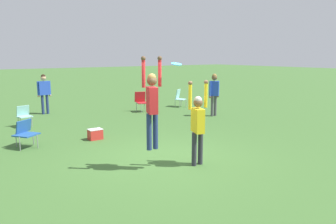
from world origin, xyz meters
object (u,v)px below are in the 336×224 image
at_px(camping_chair_4, 141,100).
at_px(frisbee, 176,64).
at_px(person_spectator_near, 214,90).
at_px(camping_chair_0, 179,97).
at_px(person_defending, 198,121).
at_px(person_spectator_far, 44,90).
at_px(cooler_box, 95,134).
at_px(camping_chair_1, 24,114).
at_px(camping_chair_3, 25,132).
at_px(person_jumping, 152,101).

bearing_deg(camping_chair_4, frisbee, 81.31).
bearing_deg(camping_chair_4, person_spectator_near, 141.20).
bearing_deg(camping_chair_4, camping_chair_0, -160.96).
distance_m(person_defending, person_spectator_far, 9.41).
relative_size(frisbee, camping_chair_0, 0.27).
height_order(frisbee, cooler_box, frisbee).
bearing_deg(camping_chair_1, camping_chair_3, 68.47).
distance_m(camping_chair_1, camping_chair_4, 5.30).
bearing_deg(camping_chair_3, camping_chair_1, -136.46).
height_order(camping_chair_0, camping_chair_1, camping_chair_0).
distance_m(person_jumping, camping_chair_1, 6.95).
relative_size(camping_chair_1, camping_chair_4, 0.83).
bearing_deg(camping_chair_0, person_spectator_near, 51.30).
height_order(frisbee, camping_chair_1, frisbee).
xyz_separation_m(person_spectator_near, cooler_box, (-5.87, -0.76, -0.96)).
height_order(frisbee, camping_chair_4, frisbee).
distance_m(frisbee, cooler_box, 4.33).
bearing_deg(frisbee, person_defending, -11.44).
height_order(camping_chair_1, camping_chair_4, camping_chair_4).
xyz_separation_m(camping_chair_1, cooler_box, (1.39, -3.33, -0.29)).
xyz_separation_m(frisbee, camping_chair_0, (5.76, 7.36, -1.95)).
distance_m(frisbee, camping_chair_3, 5.12).
bearing_deg(person_jumping, camping_chair_3, 47.81).
relative_size(person_jumping, cooler_box, 5.04).
relative_size(person_defending, cooler_box, 4.84).
bearing_deg(camping_chair_1, person_spectator_near, 150.46).
distance_m(person_defending, cooler_box, 4.01).
xyz_separation_m(person_jumping, camping_chair_1, (-1.38, 6.71, -1.17)).
xyz_separation_m(person_spectator_far, cooler_box, (0.01, -5.59, -0.93)).
distance_m(person_defending, camping_chair_3, 5.16).
distance_m(person_spectator_near, cooler_box, 6.00).
bearing_deg(camping_chair_0, frisbee, 20.37).
distance_m(frisbee, camping_chair_4, 8.25).
height_order(person_jumping, frisbee, person_jumping).
bearing_deg(frisbee, person_spectator_far, 93.03).
bearing_deg(person_defending, person_spectator_near, 152.99).
bearing_deg(person_jumping, camping_chair_4, -9.32).
xyz_separation_m(person_defending, cooler_box, (-1.04, 3.76, -0.92)).
height_order(camping_chair_0, person_spectator_far, person_spectator_far).
relative_size(person_spectator_far, cooler_box, 4.22).
distance_m(person_jumping, person_defending, 1.24).
height_order(camping_chair_4, cooler_box, camping_chair_4).
height_order(person_jumping, cooler_box, person_jumping).
bearing_deg(person_spectator_far, camping_chair_4, -30.06).
distance_m(person_defending, camping_chair_4, 7.93).
relative_size(person_jumping, camping_chair_4, 2.30).
relative_size(frisbee, camping_chair_3, 0.29).
bearing_deg(person_spectator_near, cooler_box, -121.53).
bearing_deg(camping_chair_4, person_jumping, 77.32).
xyz_separation_m(person_jumping, cooler_box, (0.01, 3.38, -1.46)).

